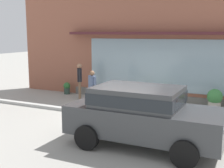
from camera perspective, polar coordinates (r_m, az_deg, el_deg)
name	(u,v)px	position (r m, az deg, el deg)	size (l,w,h in m)	color
ground_plane	(121,117)	(11.31, 1.66, -6.16)	(60.00, 60.00, 0.00)	#9E9B93
curb_strip	(119,116)	(11.12, 1.24, -6.11)	(14.00, 0.24, 0.12)	#B2B2AD
storefront	(150,47)	(13.86, 7.25, 7.02)	(14.00, 0.81, 5.03)	#935642
fire_hydrant	(106,99)	(12.04, -1.06, -2.93)	(0.38, 0.34, 0.92)	gold
pedestrian_with_handbag	(92,86)	(12.44, -3.70, -0.47)	(0.60, 0.46, 1.55)	#232328
pedestrian_passerby	(80,78)	(14.16, -6.14, 1.05)	(0.32, 0.39, 1.68)	brown
parked_car_dark_gray	(142,113)	(8.28, 5.70, -5.42)	(4.18, 2.02, 1.64)	#383A3D
potted_plant_window_center	(165,95)	(13.34, 10.02, -2.02)	(0.49, 0.49, 0.76)	#9E6042
potted_plant_corner_tall	(67,88)	(15.50, -8.50, -0.71)	(0.35, 0.35, 0.60)	#33473D
potted_plant_window_right	(215,99)	(12.71, 18.80, -2.75)	(0.61, 0.61, 0.88)	#B7B2A3
potted_plant_doorstep	(145,95)	(13.41, 6.19, -2.07)	(0.49, 0.49, 0.67)	#9E6042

